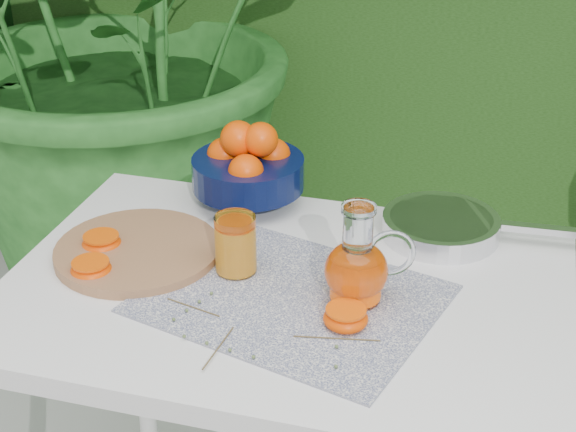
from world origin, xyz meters
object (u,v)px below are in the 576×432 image
(juice_pitcher, at_px, (358,268))
(saute_pan, at_px, (443,225))
(white_table, at_px, (285,323))
(cutting_board, at_px, (137,251))
(fruit_bowl, at_px, (248,166))

(juice_pitcher, bearing_deg, saute_pan, 67.14)
(white_table, bearing_deg, juice_pitcher, -5.75)
(juice_pitcher, bearing_deg, cutting_board, 174.82)
(white_table, height_order, fruit_bowl, fruit_bowl)
(white_table, relative_size, juice_pitcher, 5.53)
(white_table, height_order, saute_pan, saute_pan)
(cutting_board, distance_m, saute_pan, 0.59)
(cutting_board, bearing_deg, juice_pitcher, -5.18)
(cutting_board, xyz_separation_m, juice_pitcher, (0.43, -0.04, 0.06))
(fruit_bowl, xyz_separation_m, saute_pan, (0.41, -0.04, -0.06))
(white_table, bearing_deg, fruit_bowl, 118.91)
(white_table, xyz_separation_m, fruit_bowl, (-0.16, 0.29, 0.17))
(white_table, distance_m, cutting_board, 0.31)
(cutting_board, height_order, saute_pan, saute_pan)
(fruit_bowl, bearing_deg, cutting_board, -116.37)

